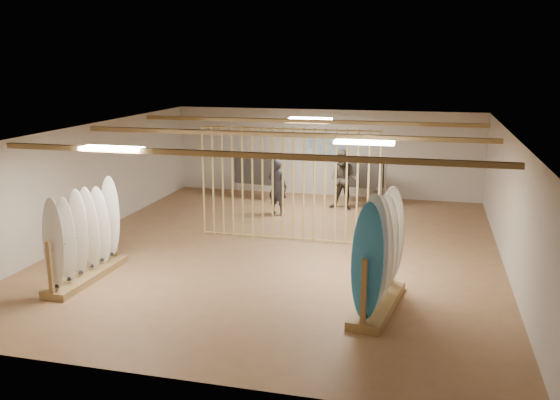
% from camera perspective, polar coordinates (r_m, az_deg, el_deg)
% --- Properties ---
extents(floor, '(12.00, 12.00, 0.00)m').
position_cam_1_polar(floor, '(14.01, 0.00, -4.78)').
color(floor, '#976D49').
rests_on(floor, ground).
extents(ceiling, '(12.00, 12.00, 0.00)m').
position_cam_1_polar(ceiling, '(13.40, 0.00, 6.67)').
color(ceiling, gray).
rests_on(ceiling, ground).
extents(wall_back, '(12.00, 0.00, 12.00)m').
position_cam_1_polar(wall_back, '(19.41, 4.35, 4.55)').
color(wall_back, beige).
rests_on(wall_back, ground).
extents(wall_front, '(12.00, 0.00, 12.00)m').
position_cam_1_polar(wall_front, '(8.19, -10.43, -8.08)').
color(wall_front, beige).
rests_on(wall_front, ground).
extents(wall_left, '(0.00, 12.00, 12.00)m').
position_cam_1_polar(wall_left, '(15.60, -18.11, 1.75)').
color(wall_left, beige).
rests_on(wall_left, ground).
extents(wall_right, '(0.00, 12.00, 12.00)m').
position_cam_1_polar(wall_right, '(13.36, 21.28, -0.38)').
color(wall_right, beige).
rests_on(wall_right, ground).
extents(ceiling_slats, '(9.50, 6.12, 0.10)m').
position_cam_1_polar(ceiling_slats, '(13.41, 0.00, 6.33)').
color(ceiling_slats, olive).
rests_on(ceiling_slats, ground).
extents(light_panels, '(1.20, 0.35, 0.06)m').
position_cam_1_polar(light_panels, '(13.41, 0.00, 6.42)').
color(light_panels, white).
rests_on(light_panels, ground).
extents(bamboo_partition, '(4.45, 0.05, 2.78)m').
position_cam_1_polar(bamboo_partition, '(14.40, 0.78, 1.49)').
color(bamboo_partition, tan).
rests_on(bamboo_partition, ground).
extents(poster, '(1.40, 0.03, 0.90)m').
position_cam_1_polar(poster, '(19.36, 4.35, 5.13)').
color(poster, '#3063A9').
rests_on(poster, ground).
extents(rack_left, '(0.57, 2.37, 1.90)m').
position_cam_1_polar(rack_left, '(12.60, -18.24, -4.46)').
color(rack_left, olive).
rests_on(rack_left, floor).
extents(rack_right, '(0.89, 2.28, 2.12)m').
position_cam_1_polar(rack_right, '(10.71, 9.49, -6.70)').
color(rack_right, olive).
rests_on(rack_right, floor).
extents(clothing_rack_a, '(1.39, 0.53, 1.50)m').
position_cam_1_polar(clothing_rack_a, '(18.68, -2.40, 2.90)').
color(clothing_rack_a, silver).
rests_on(clothing_rack_a, floor).
extents(clothing_rack_b, '(1.33, 0.65, 1.46)m').
position_cam_1_polar(clothing_rack_b, '(18.34, 7.95, 2.52)').
color(clothing_rack_b, silver).
rests_on(clothing_rack_b, floor).
extents(shopper_a, '(0.77, 0.63, 1.84)m').
position_cam_1_polar(shopper_a, '(16.94, -0.25, 1.65)').
color(shopper_a, '#26262E').
rests_on(shopper_a, floor).
extents(shopper_b, '(1.09, 0.91, 2.03)m').
position_cam_1_polar(shopper_b, '(17.61, 6.15, 2.33)').
color(shopper_b, '#38332B').
rests_on(shopper_b, floor).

